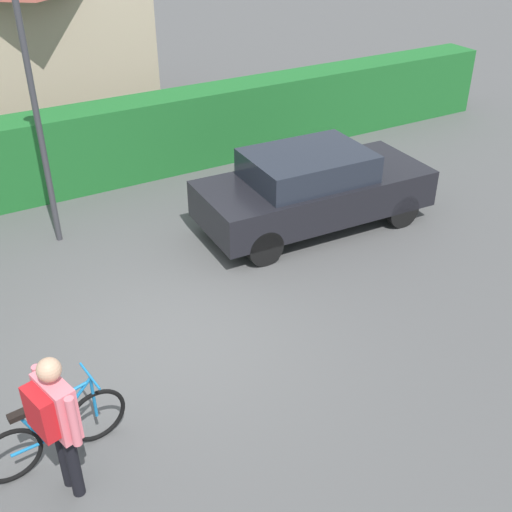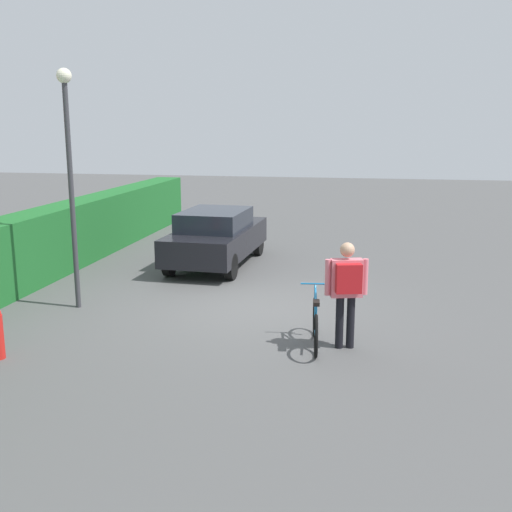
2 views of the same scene
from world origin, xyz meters
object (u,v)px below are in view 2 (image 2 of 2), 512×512
person_rider (347,285)px  street_lamp (69,159)px  parked_car_near (216,236)px  bicycle (315,324)px

person_rider → street_lamp: bearing=76.1°
parked_car_near → bicycle: 6.20m
parked_car_near → person_rider: size_ratio=2.41×
parked_car_near → street_lamp: size_ratio=0.92×
person_rider → parked_car_near: bearing=33.1°
bicycle → person_rider: size_ratio=0.94×
bicycle → person_rider: bearing=-91.2°
parked_car_near → person_rider: 6.46m
person_rider → street_lamp: size_ratio=0.38×
street_lamp → person_rider: bearing=-103.9°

